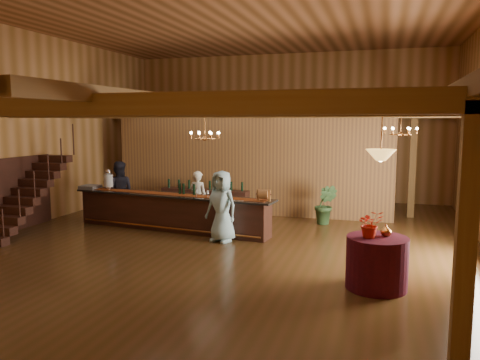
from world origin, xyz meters
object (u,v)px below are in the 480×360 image
(backbar_shelf, at_px, (205,202))
(staff_second, at_px, (119,191))
(round_table, at_px, (377,263))
(guest, at_px, (222,206))
(chandelier_left, at_px, (205,135))
(beverage_dispenser, at_px, (108,180))
(bartender, at_px, (198,198))
(floor_plant, at_px, (325,204))
(tasting_bar, at_px, (171,212))
(chandelier_right, at_px, (401,131))
(raffle_drum, at_px, (264,194))
(pendant_lamp, at_px, (381,155))

(backbar_shelf, bearing_deg, staff_second, -139.59)
(round_table, relative_size, guest, 0.61)
(backbar_shelf, distance_m, chandelier_left, 3.48)
(beverage_dispenser, distance_m, bartender, 2.72)
(round_table, xyz_separation_m, floor_plant, (-1.51, 4.99, 0.11))
(tasting_bar, distance_m, guest, 1.94)
(bartender, bearing_deg, round_table, 153.53)
(guest, height_order, floor_plant, guest)
(beverage_dispenser, distance_m, guest, 4.03)
(chandelier_right, height_order, staff_second, chandelier_right)
(backbar_shelf, xyz_separation_m, chandelier_right, (5.81, -1.39, 2.34))
(raffle_drum, bearing_deg, tasting_bar, 172.58)
(beverage_dispenser, height_order, bartender, beverage_dispenser)
(chandelier_left, bearing_deg, chandelier_right, 12.76)
(guest, distance_m, floor_plant, 3.52)
(backbar_shelf, xyz_separation_m, bartender, (0.40, -1.52, 0.38))
(beverage_dispenser, relative_size, backbar_shelf, 0.21)
(chandelier_left, bearing_deg, backbar_shelf, 111.90)
(round_table, relative_size, pendant_lamp, 1.21)
(round_table, distance_m, pendant_lamp, 1.93)
(chandelier_right, distance_m, bartender, 5.75)
(raffle_drum, distance_m, chandelier_left, 2.17)
(raffle_drum, relative_size, guest, 0.19)
(tasting_bar, bearing_deg, chandelier_right, 14.75)
(round_table, bearing_deg, staff_second, 153.89)
(floor_plant, bearing_deg, raffle_drum, -118.85)
(guest, bearing_deg, chandelier_right, 38.43)
(guest, bearing_deg, backbar_shelf, 135.60)
(raffle_drum, height_order, backbar_shelf, raffle_drum)
(chandelier_right, bearing_deg, chandelier_left, -167.24)
(staff_second, bearing_deg, raffle_drum, 147.10)
(tasting_bar, xyz_separation_m, guest, (1.74, -0.76, 0.38))
(tasting_bar, relative_size, chandelier_right, 7.49)
(pendant_lamp, bearing_deg, beverage_dispenser, 156.37)
(chandelier_right, height_order, pendant_lamp, same)
(round_table, height_order, staff_second, staff_second)
(raffle_drum, relative_size, chandelier_right, 0.42)
(tasting_bar, distance_m, raffle_drum, 2.81)
(bartender, bearing_deg, raffle_drum, 164.40)
(beverage_dispenser, xyz_separation_m, bartender, (2.63, 0.45, -0.49))
(staff_second, relative_size, floor_plant, 1.54)
(tasting_bar, relative_size, backbar_shelf, 2.07)
(tasting_bar, xyz_separation_m, bartender, (0.50, 0.74, 0.28))
(raffle_drum, xyz_separation_m, staff_second, (-4.71, 0.98, -0.27))
(beverage_dispenser, xyz_separation_m, floor_plant, (6.10, 1.65, -0.69))
(tasting_bar, xyz_separation_m, pendant_lamp, (5.48, -3.04, 1.90))
(round_table, xyz_separation_m, pendant_lamp, (0.00, 0.00, 1.93))
(staff_second, relative_size, guest, 1.01)
(guest, bearing_deg, round_table, -14.19)
(beverage_dispenser, xyz_separation_m, guest, (3.87, -1.05, -0.39))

